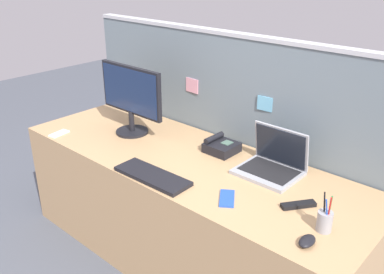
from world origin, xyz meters
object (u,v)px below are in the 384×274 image
(keyboard_main, at_px, (152,176))
(pen_cup, at_px, (325,221))
(desk_phone, at_px, (221,146))
(computer_mouse_right_hand, at_px, (307,241))
(desktop_monitor, at_px, (131,95))
(cell_phone_white_slab, at_px, (59,134))
(tv_remote, at_px, (298,205))
(laptop, at_px, (273,162))
(cell_phone_blue_case, at_px, (227,198))

(keyboard_main, height_order, pen_cup, pen_cup)
(desk_phone, xyz_separation_m, computer_mouse_right_hand, (0.82, -0.46, -0.02))
(desktop_monitor, height_order, pen_cup, desktop_monitor)
(pen_cup, bearing_deg, cell_phone_white_slab, -174.17)
(tv_remote, bearing_deg, computer_mouse_right_hand, -18.51)
(desktop_monitor, height_order, computer_mouse_right_hand, desktop_monitor)
(keyboard_main, xyz_separation_m, tv_remote, (0.73, 0.27, -0.00))
(desk_phone, bearing_deg, computer_mouse_right_hand, -29.46)
(laptop, relative_size, tv_remote, 1.94)
(desktop_monitor, distance_m, cell_phone_blue_case, 1.05)
(laptop, xyz_separation_m, cell_phone_white_slab, (-1.35, -0.50, -0.05))
(desktop_monitor, bearing_deg, cell_phone_white_slab, -134.24)
(laptop, distance_m, cell_phone_blue_case, 0.40)
(keyboard_main, bearing_deg, cell_phone_blue_case, 11.06)
(desk_phone, xyz_separation_m, cell_phone_white_slab, (-0.97, -0.51, -0.03))
(desktop_monitor, bearing_deg, cell_phone_blue_case, -14.03)
(cell_phone_blue_case, relative_size, cell_phone_white_slab, 1.16)
(laptop, distance_m, desk_phone, 0.37)
(desk_phone, bearing_deg, keyboard_main, -97.97)
(desk_phone, bearing_deg, pen_cup, -21.63)
(keyboard_main, relative_size, tv_remote, 2.64)
(computer_mouse_right_hand, xyz_separation_m, cell_phone_blue_case, (-0.46, 0.06, -0.01))
(laptop, bearing_deg, cell_phone_blue_case, -91.58)
(keyboard_main, bearing_deg, pen_cup, 9.37)
(desktop_monitor, xyz_separation_m, cell_phone_white_slab, (-0.34, -0.35, -0.26))
(laptop, xyz_separation_m, computer_mouse_right_hand, (0.45, -0.45, -0.04))
(computer_mouse_right_hand, distance_m, cell_phone_blue_case, 0.47)
(keyboard_main, height_order, cell_phone_white_slab, keyboard_main)
(computer_mouse_right_hand, bearing_deg, desk_phone, 148.28)
(desk_phone, distance_m, pen_cup, 0.89)
(desktop_monitor, relative_size, desk_phone, 3.03)
(laptop, height_order, cell_phone_blue_case, laptop)
(computer_mouse_right_hand, distance_m, tv_remote, 0.29)
(laptop, xyz_separation_m, desk_phone, (-0.37, 0.01, -0.02))
(computer_mouse_right_hand, height_order, pen_cup, pen_cup)
(desk_phone, height_order, computer_mouse_right_hand, desk_phone)
(laptop, bearing_deg, cell_phone_white_slab, -159.52)
(computer_mouse_right_hand, xyz_separation_m, pen_cup, (0.01, 0.14, 0.03))
(laptop, height_order, tv_remote, laptop)
(keyboard_main, distance_m, computer_mouse_right_hand, 0.89)
(desktop_monitor, xyz_separation_m, pen_cup, (1.46, -0.17, -0.21))
(desk_phone, relative_size, tv_remote, 1.04)
(desktop_monitor, xyz_separation_m, laptop, (1.00, 0.15, -0.20))
(desk_phone, bearing_deg, cell_phone_white_slab, -152.21)
(computer_mouse_right_hand, bearing_deg, cell_phone_white_slab, 179.31)
(keyboard_main, bearing_deg, desktop_monitor, 146.65)
(desktop_monitor, height_order, desk_phone, desktop_monitor)
(computer_mouse_right_hand, xyz_separation_m, tv_remote, (-0.17, 0.23, -0.01))
(desktop_monitor, relative_size, cell_phone_white_slab, 4.03)
(cell_phone_blue_case, bearing_deg, desk_phone, 96.24)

